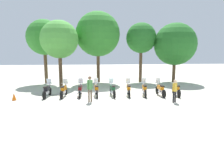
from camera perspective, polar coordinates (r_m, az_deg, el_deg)
The scene contains 18 objects.
ground_plane at distance 16.13m, azimuth 0.17°, elevation -3.44°, with size 80.00×80.00×0.00m, color #BCB7A8.
motorcycle_0 at distance 16.52m, azimuth -17.84°, elevation -1.75°, with size 0.62×2.19×1.37m.
motorcycle_1 at distance 16.27m, azimuth -13.45°, elevation -1.72°, with size 0.62×2.19×1.37m.
motorcycle_2 at distance 16.22m, azimuth -8.95°, elevation -1.61°, with size 0.62×2.19×1.37m.
motorcycle_3 at distance 16.15m, azimuth -4.43°, elevation -1.58°, with size 0.62×2.19×1.37m.
motorcycle_4 at distance 16.08m, azimuth 0.13°, elevation -1.60°, with size 0.62×2.19×1.37m.
motorcycle_5 at distance 16.24m, azimuth 4.66°, elevation -1.52°, with size 0.63×2.19×1.37m.
motorcycle_6 at distance 16.43m, azimuth 9.11°, elevation -1.48°, with size 0.68×2.18×1.37m.
motorcycle_7 at distance 16.65m, azimuth 13.48°, elevation -1.48°, with size 0.62×2.19×1.37m.
motorcycle_8 at distance 17.05m, azimuth 17.64°, elevation -1.46°, with size 0.66×2.18×0.99m.
person_0 at distance 14.20m, azimuth -6.25°, elevation -0.75°, with size 0.40×0.31×1.82m.
person_1 at distance 14.64m, azimuth 17.28°, elevation -1.44°, with size 0.40×0.27×1.60m.
tree_0 at distance 23.31m, azimuth -18.57°, elevation 12.32°, with size 3.76×3.76×6.90m.
tree_1 at distance 21.04m, azimuth -14.65°, elevation 12.02°, with size 3.73×3.73×6.57m.
tree_2 at distance 23.06m, azimuth -4.01°, elevation 13.82°, with size 4.91×4.91×7.88m.
tree_3 at distance 23.81m, azimuth 8.23°, elevation 12.66°, with size 3.43×3.43×6.77m.
tree_4 at distance 24.32m, azimuth 17.39°, elevation 10.66°, with size 4.75×4.75×6.72m.
traffic_cone at distance 16.34m, azimuth -25.92°, elevation -3.22°, with size 0.32×0.32×0.55m, color orange.
Camera 1 is at (-1.60, -15.66, 3.50)m, focal length 32.40 mm.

